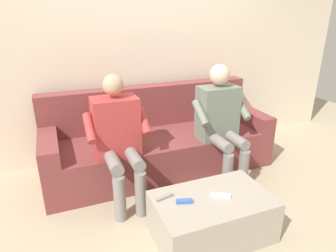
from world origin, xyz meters
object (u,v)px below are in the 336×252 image
(remote_white, at_px, (221,195))
(remote_blue, at_px, (184,201))
(couch, at_px, (157,141))
(person_right_seated, at_px, (118,134))
(coffee_table, at_px, (212,217))
(person_left_seated, at_px, (220,118))
(remote_gray, at_px, (164,197))

(remote_white, xyz_separation_m, remote_blue, (0.28, -0.03, 0.00))
(couch, distance_m, remote_blue, 1.21)
(person_right_seated, relative_size, remote_white, 7.74)
(coffee_table, relative_size, remote_white, 5.94)
(remote_white, distance_m, remote_blue, 0.29)
(person_left_seated, distance_m, person_right_seated, 1.03)
(person_left_seated, relative_size, person_right_seated, 1.02)
(person_left_seated, relative_size, remote_gray, 8.08)
(couch, bearing_deg, person_left_seated, 140.48)
(person_right_seated, distance_m, remote_blue, 0.87)
(coffee_table, distance_m, remote_blue, 0.29)
(remote_white, bearing_deg, remote_gray, 13.90)
(remote_blue, relative_size, remote_gray, 0.82)
(coffee_table, xyz_separation_m, remote_white, (-0.06, 0.01, 0.18))
(coffee_table, xyz_separation_m, remote_blue, (0.22, -0.03, 0.18))
(couch, xyz_separation_m, coffee_table, (0.00, 1.21, -0.12))
(coffee_table, relative_size, person_right_seated, 0.77)
(coffee_table, bearing_deg, person_right_seated, -56.86)
(person_right_seated, distance_m, remote_white, 1.02)
(remote_gray, bearing_deg, person_right_seated, -87.85)
(couch, relative_size, remote_gray, 16.51)
(person_left_seated, height_order, remote_blue, person_left_seated)
(remote_blue, bearing_deg, remote_gray, 154.37)
(coffee_table, height_order, remote_white, remote_white)
(couch, distance_m, person_left_seated, 0.76)
(remote_blue, bearing_deg, coffee_table, 10.39)
(remote_white, bearing_deg, remote_blue, 26.29)
(couch, bearing_deg, coffee_table, 90.00)
(couch, relative_size, coffee_table, 2.72)
(couch, xyz_separation_m, person_right_seated, (0.52, 0.42, 0.34))
(couch, relative_size, remote_white, 16.14)
(couch, xyz_separation_m, remote_gray, (0.34, 1.08, 0.06))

